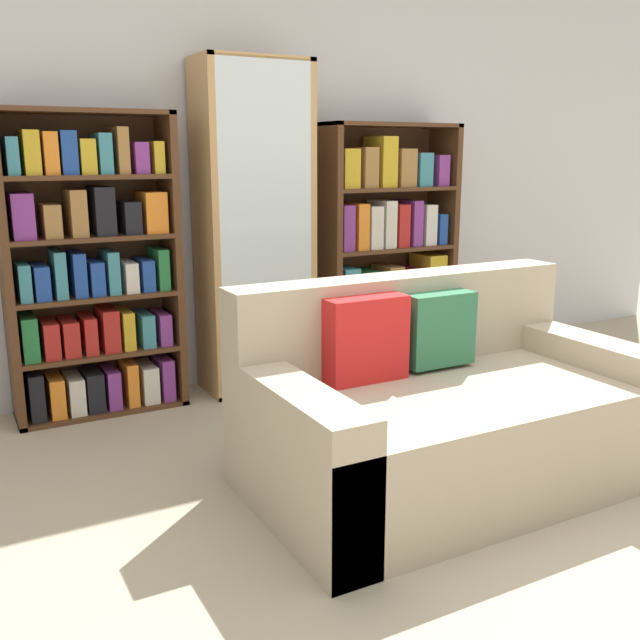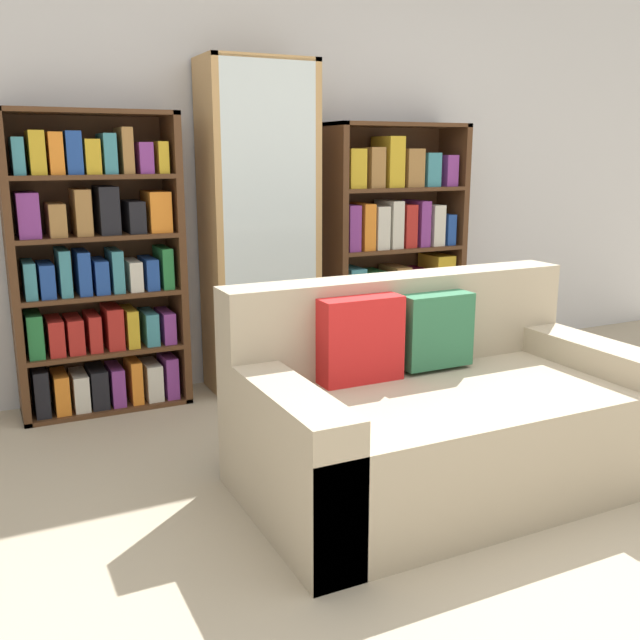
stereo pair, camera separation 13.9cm
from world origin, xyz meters
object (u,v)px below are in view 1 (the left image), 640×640
(bookshelf_right, at_px, (386,252))
(wine_bottle, at_px, (357,368))
(bookshelf_left, at_px, (92,272))
(couch, at_px, (443,414))
(display_cabinet, at_px, (254,231))

(bookshelf_right, height_order, wine_bottle, bookshelf_right)
(bookshelf_left, bearing_deg, couch, -54.74)
(bookshelf_left, bearing_deg, display_cabinet, -1.02)
(couch, distance_m, display_cabinet, 1.71)
(bookshelf_left, xyz_separation_m, wine_bottle, (1.41, -0.41, -0.63))
(couch, xyz_separation_m, bookshelf_left, (-1.12, 1.58, 0.47))
(couch, bearing_deg, bookshelf_left, 125.26)
(display_cabinet, bearing_deg, bookshelf_right, 1.01)
(bookshelf_left, xyz_separation_m, display_cabinet, (0.93, -0.02, 0.18))
(couch, bearing_deg, bookshelf_right, 64.87)
(display_cabinet, bearing_deg, wine_bottle, -38.87)
(display_cabinet, bearing_deg, couch, -83.04)
(display_cabinet, height_order, bookshelf_right, display_cabinet)
(bookshelf_left, height_order, wine_bottle, bookshelf_left)
(couch, relative_size, bookshelf_right, 1.07)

